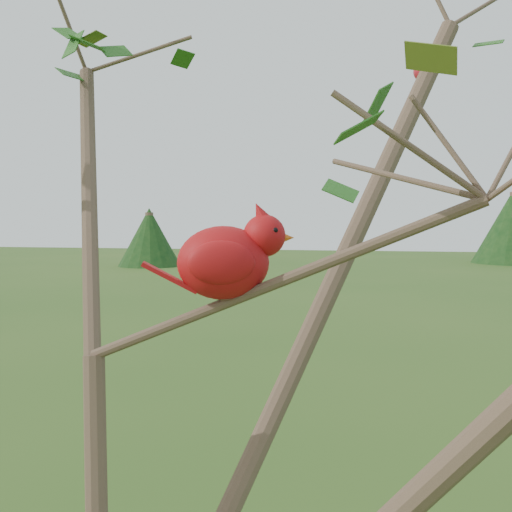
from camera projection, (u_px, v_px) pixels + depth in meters
The scene contains 3 objects.
crabapple_tree at pixel (102, 256), 0.90m from camera, with size 2.35×2.05×2.95m.
cardinal at pixel (228, 259), 0.98m from camera, with size 0.23×0.15×0.16m.
distant_trees at pixel (347, 231), 25.66m from camera, with size 42.38×16.15×3.57m.
Camera 1 is at (0.42, -0.86, 2.18)m, focal length 45.00 mm.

